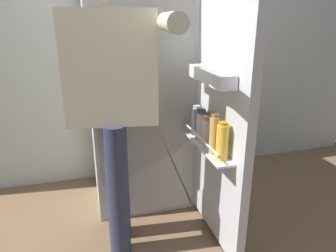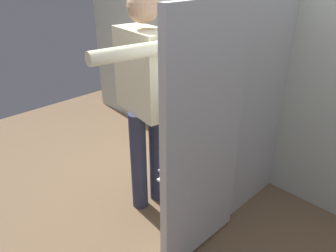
% 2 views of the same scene
% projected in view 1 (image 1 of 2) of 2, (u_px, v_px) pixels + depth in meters
% --- Properties ---
extents(ground_plane, '(5.31, 5.31, 0.00)m').
position_uv_depth(ground_plane, '(158.00, 236.00, 1.97)').
color(ground_plane, brown).
extents(kitchen_wall, '(4.40, 0.10, 2.42)m').
position_uv_depth(kitchen_wall, '(127.00, 32.00, 2.44)').
color(kitchen_wall, beige).
rests_on(kitchen_wall, ground_plane).
extents(refrigerator, '(0.72, 1.30, 1.62)m').
position_uv_depth(refrigerator, '(142.00, 93.00, 2.18)').
color(refrigerator, silver).
rests_on(refrigerator, ground_plane).
extents(person, '(0.55, 0.80, 1.59)m').
position_uv_depth(person, '(114.00, 91.00, 1.60)').
color(person, '#2D334C').
rests_on(person, ground_plane).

